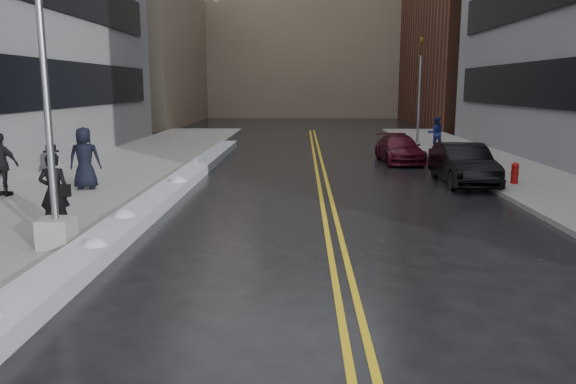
# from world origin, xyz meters

# --- Properties ---
(ground) EXTENTS (160.00, 160.00, 0.00)m
(ground) POSITION_xyz_m (0.00, 0.00, 0.00)
(ground) COLOR black
(ground) RESTS_ON ground
(sidewalk_west) EXTENTS (5.50, 50.00, 0.15)m
(sidewalk_west) POSITION_xyz_m (-5.75, 10.00, 0.07)
(sidewalk_west) COLOR gray
(sidewalk_west) RESTS_ON ground
(sidewalk_east) EXTENTS (4.00, 50.00, 0.15)m
(sidewalk_east) POSITION_xyz_m (10.00, 10.00, 0.07)
(sidewalk_east) COLOR gray
(sidewalk_east) RESTS_ON ground
(lane_line_left) EXTENTS (0.12, 50.00, 0.01)m
(lane_line_left) POSITION_xyz_m (2.35, 10.00, 0.00)
(lane_line_left) COLOR gold
(lane_line_left) RESTS_ON ground
(lane_line_right) EXTENTS (0.12, 50.00, 0.01)m
(lane_line_right) POSITION_xyz_m (2.65, 10.00, 0.00)
(lane_line_right) COLOR gold
(lane_line_right) RESTS_ON ground
(snow_ridge) EXTENTS (0.90, 30.00, 0.34)m
(snow_ridge) POSITION_xyz_m (-2.45, 8.00, 0.17)
(snow_ridge) COLOR silver
(snow_ridge) RESTS_ON ground
(building_west_far) EXTENTS (14.00, 22.00, 18.00)m
(building_west_far) POSITION_xyz_m (-15.50, 44.00, 9.00)
(building_west_far) COLOR gray
(building_west_far) RESTS_ON ground
(building_far) EXTENTS (36.00, 16.00, 22.00)m
(building_far) POSITION_xyz_m (2.00, 60.00, 11.00)
(building_far) COLOR gray
(building_far) RESTS_ON ground
(lamppost) EXTENTS (0.65, 0.65, 7.62)m
(lamppost) POSITION_xyz_m (-3.30, 2.00, 2.53)
(lamppost) COLOR gray
(lamppost) RESTS_ON sidewalk_west
(fire_hydrant) EXTENTS (0.26, 0.26, 0.73)m
(fire_hydrant) POSITION_xyz_m (9.00, 10.00, 0.55)
(fire_hydrant) COLOR maroon
(fire_hydrant) RESTS_ON sidewalk_east
(traffic_signal) EXTENTS (0.16, 0.20, 6.00)m
(traffic_signal) POSITION_xyz_m (8.50, 24.00, 3.40)
(traffic_signal) COLOR gray
(traffic_signal) RESTS_ON sidewalk_east
(pedestrian_fedora) EXTENTS (0.70, 0.50, 1.82)m
(pedestrian_fedora) POSITION_xyz_m (-3.88, 3.30, 1.06)
(pedestrian_fedora) COLOR black
(pedestrian_fedora) RESTS_ON sidewalk_west
(pedestrian_c) EXTENTS (1.08, 0.81, 2.00)m
(pedestrian_c) POSITION_xyz_m (-5.22, 8.59, 1.15)
(pedestrian_c) COLOR black
(pedestrian_c) RESTS_ON sidewalk_west
(pedestrian_d) EXTENTS (1.18, 0.62, 1.92)m
(pedestrian_d) POSITION_xyz_m (-7.28, 7.37, 1.11)
(pedestrian_d) COLOR black
(pedestrian_d) RESTS_ON sidewalk_west
(pedestrian_east) EXTENTS (0.86, 0.69, 1.70)m
(pedestrian_east) POSITION_xyz_m (8.74, 20.51, 1.00)
(pedestrian_east) COLOR navy
(pedestrian_east) RESTS_ON sidewalk_east
(car_black) EXTENTS (1.54, 4.35, 1.43)m
(car_black) POSITION_xyz_m (7.43, 10.70, 0.72)
(car_black) COLOR black
(car_black) RESTS_ON ground
(car_maroon) EXTENTS (1.93, 4.28, 1.22)m
(car_maroon) POSITION_xyz_m (6.17, 16.48, 0.61)
(car_maroon) COLOR #450B19
(car_maroon) RESTS_ON ground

